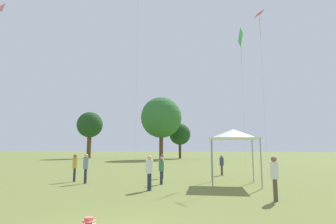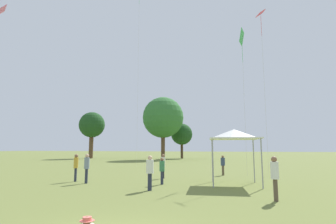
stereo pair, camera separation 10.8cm
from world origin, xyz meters
name	(u,v)px [view 1 (the left image)]	position (x,y,z in m)	size (l,w,h in m)	color
person_standing_0	(75,165)	(-7.62, 9.56, 1.09)	(0.30, 0.30, 1.78)	#282D42
person_standing_1	(222,163)	(1.41, 16.24, 0.95)	(0.43, 0.43, 1.59)	brown
person_standing_2	(149,170)	(-1.66, 7.50, 1.06)	(0.55, 0.55, 1.79)	#282D42
person_standing_3	(86,165)	(-6.42, 8.99, 1.10)	(0.45, 0.45, 1.82)	#282D42
person_standing_4	(161,168)	(-1.74, 9.86, 0.96)	(0.44, 0.44, 1.59)	#282D42
person_standing_5	(162,164)	(-2.60, 12.88, 1.06)	(0.43, 0.43, 1.75)	black
person_standing_7	(275,174)	(4.32, 6.38, 1.12)	(0.34, 0.34, 1.84)	brown
canopy_tent	(233,135)	(2.54, 10.89, 3.00)	(3.29, 3.29, 3.32)	white
kite_5	(260,23)	(4.91, 16.96, 12.82)	(0.87, 0.90, 14.00)	red
kite_6	(241,41)	(3.26, 16.51, 11.27)	(0.45, 1.23, 12.16)	green
distant_tree_0	(161,118)	(-11.73, 42.15, 7.96)	(7.85, 7.85, 11.92)	brown
distant_tree_1	(90,125)	(-27.87, 43.10, 6.94)	(5.38, 5.38, 9.74)	brown
distant_tree_2	(180,134)	(-9.43, 48.03, 5.00)	(4.45, 4.45, 7.26)	#473323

